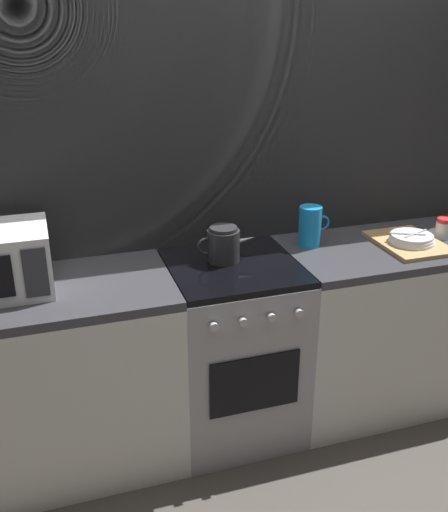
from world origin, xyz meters
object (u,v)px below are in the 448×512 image
(stove_unit, at_px, (233,349))
(spice_jar, at_px, (443,228))
(dish_pile, at_px, (410,241))
(kettle, at_px, (224,244))
(pitcher, at_px, (310,226))

(stove_unit, height_order, spice_jar, spice_jar)
(dish_pile, height_order, spice_jar, spice_jar)
(stove_unit, bearing_deg, spice_jar, 0.12)
(kettle, relative_size, spice_jar, 2.71)
(stove_unit, xyz_separation_m, pitcher, (0.44, 0.12, 0.55))
(stove_unit, relative_size, spice_jar, 8.57)
(pitcher, distance_m, dish_pile, 0.50)
(spice_jar, bearing_deg, dish_pile, -169.48)
(kettle, xyz_separation_m, pitcher, (0.46, 0.05, 0.02))
(pitcher, bearing_deg, stove_unit, -164.88)
(stove_unit, xyz_separation_m, spice_jar, (1.13, 0.00, 0.50))
(dish_pile, bearing_deg, stove_unit, 177.58)
(kettle, height_order, spice_jar, kettle)
(pitcher, relative_size, spice_jar, 1.90)
(kettle, xyz_separation_m, spice_jar, (1.15, -0.06, -0.03))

